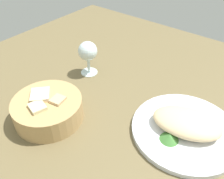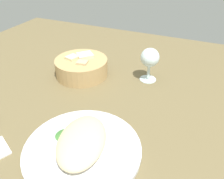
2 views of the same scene
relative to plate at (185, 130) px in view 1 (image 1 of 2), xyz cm
name	(u,v)px [view 1 (image 1 of 2)]	position (x,y,z in cm)	size (l,w,h in cm)	color
ground_plane	(112,136)	(14.63, 12.40, -1.70)	(140.00, 140.00, 2.00)	brown
plate	(185,130)	(0.00, 0.00, 0.00)	(27.84, 27.84, 1.40)	silver
omelette	(187,123)	(0.00, 0.00, 2.76)	(17.46, 10.98, 4.13)	beige
lettuce_garnish	(169,137)	(1.61, 5.99, 1.60)	(4.79, 4.79, 1.79)	#458438
bread_basket	(48,109)	(32.05, 18.62, 2.63)	(18.87, 18.87, 7.41)	tan
wine_glass_near	(88,53)	(38.42, -4.71, 7.35)	(6.48, 6.48, 11.97)	silver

